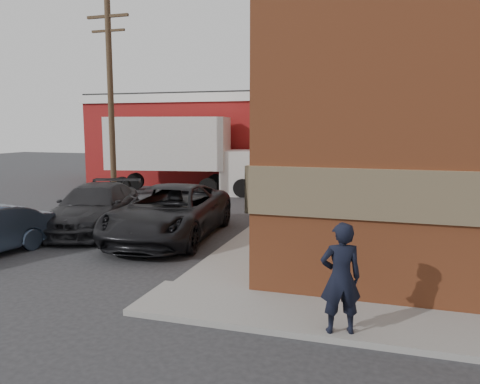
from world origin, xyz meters
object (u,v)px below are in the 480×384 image
Objects in this scene: warehouse at (225,138)px; box_truck at (183,150)px; utility_pole at (111,100)px; man at (341,278)px; suv_a at (170,212)px; suv_b at (95,207)px.

warehouse reaches higher than box_truck.
utility_pole reaches higher than box_truck.
box_truck is (-9.79, 15.39, 1.28)m from man.
suv_a is 0.72× the size of box_truck.
box_truck is at bearing 80.16° from suv_b.
utility_pole is 1.46× the size of suv_a.
suv_a is at bearing -62.33° from man.
suv_a is at bearing -22.04° from suv_b.
utility_pole is 15.72m from man.
man is at bearing -43.66° from utility_pole.
utility_pole is at bearing -62.09° from man.
utility_pole reaches higher than suv_a.
warehouse is 1.81× the size of utility_pole.
suv_a is 10.50m from box_truck.
man reaches higher than suv_a.
warehouse reaches higher than suv_b.
warehouse reaches higher than suv_a.
utility_pole is at bearing 100.12° from suv_b.
box_truck is (-3.83, 9.66, 1.50)m from suv_a.
warehouse is 2.64× the size of suv_a.
warehouse is 23.64m from man.
suv_b is at bearing 167.13° from suv_a.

